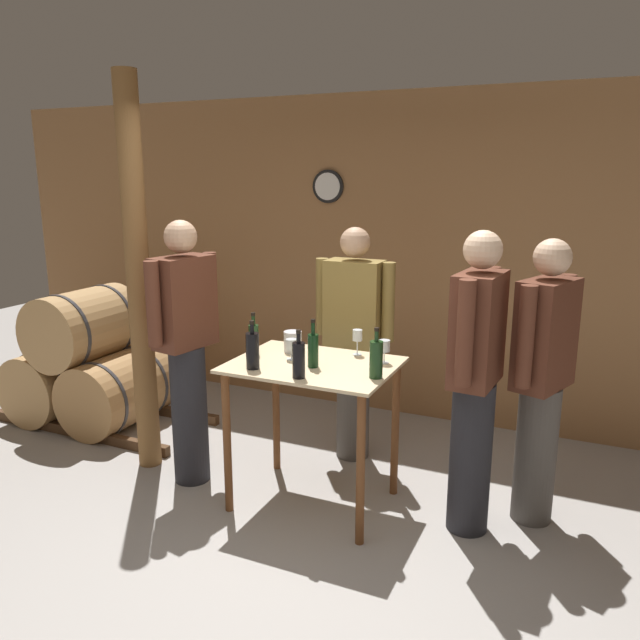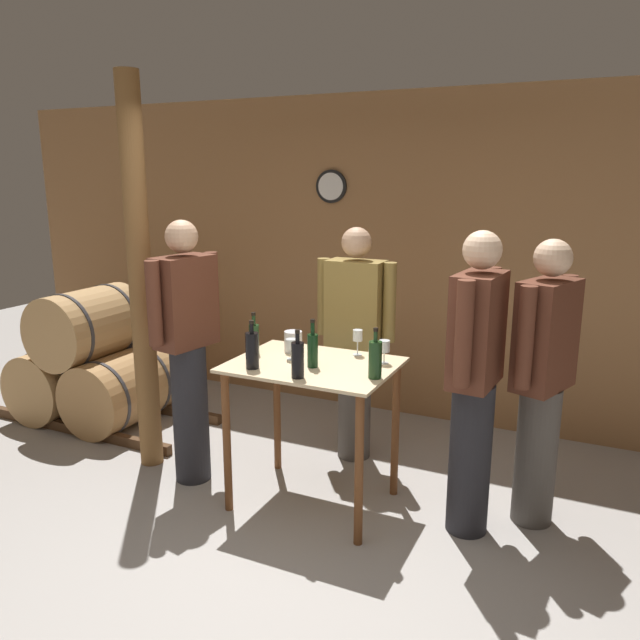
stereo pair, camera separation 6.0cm
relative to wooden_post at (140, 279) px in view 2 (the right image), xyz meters
name	(u,v)px [view 2 (the right image)]	position (x,y,z in m)	size (l,w,h in m)	color
ground_plane	(272,576)	(1.45, -0.79, -1.35)	(14.00, 14.00, 0.00)	#9E9993
back_wall	(419,260)	(1.45, 1.73, 0.00)	(8.40, 0.08, 2.70)	#996B42
barrel_rack	(91,366)	(-1.00, 0.46, -0.88)	(2.12, 0.82, 1.14)	#4C331E
tasting_table	(313,392)	(1.31, 0.00, -0.61)	(0.99, 0.75, 0.93)	beige
wooden_post	(140,279)	(0.00, 0.00, 0.00)	(0.16, 0.16, 2.70)	brown
wine_bottle_far_left	(254,338)	(0.88, 0.02, -0.32)	(0.06, 0.06, 0.27)	#193819
wine_bottle_left	(252,350)	(1.03, -0.24, -0.31)	(0.08, 0.08, 0.29)	black
wine_bottle_center	(313,349)	(1.34, -0.07, -0.31)	(0.06, 0.06, 0.29)	black
wine_bottle_right	(298,359)	(1.35, -0.28, -0.31)	(0.07, 0.07, 0.28)	black
wine_bottle_far_right	(375,359)	(1.75, -0.10, -0.31)	(0.08, 0.08, 0.29)	#193819
wine_glass_near_left	(291,345)	(1.15, 0.01, -0.33)	(0.07, 0.07, 0.13)	silver
wine_glass_near_center	(358,337)	(1.49, 0.28, -0.30)	(0.06, 0.06, 0.16)	silver
wine_glass_near_right	(384,347)	(1.70, 0.18, -0.32)	(0.07, 0.07, 0.14)	silver
ice_bucket	(293,342)	(1.08, 0.17, -0.35)	(0.12, 0.12, 0.14)	silver
person_host	(187,347)	(0.42, -0.07, -0.41)	(0.29, 0.58, 1.77)	#232328
person_visitor_with_scarf	(543,378)	(2.60, 0.37, -0.45)	(0.34, 0.56, 1.71)	#4C4742
person_visitor_bearded	(355,339)	(1.29, 0.73, -0.45)	(0.59, 0.24, 1.70)	#4C4742
person_visitor_near_door	(475,379)	(2.27, 0.10, -0.41)	(0.25, 0.59, 1.76)	#232328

